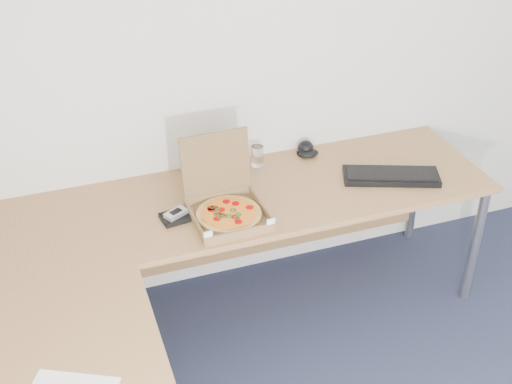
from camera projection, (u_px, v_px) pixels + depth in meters
name	position (u px, v px, depth m)	size (l,w,h in m)	color
desk	(196.00, 270.00, 2.81)	(2.50, 2.20, 0.73)	#A77645
pizza_box	(228.00, 209.00, 3.06)	(0.33, 0.38, 0.34)	olive
drinking_glass	(257.00, 156.00, 3.45)	(0.06, 0.06, 0.11)	silver
keyboard	(391.00, 176.00, 3.36)	(0.47, 0.17, 0.03)	black
mouse	(309.00, 153.00, 3.54)	(0.11, 0.07, 0.04)	black
wallet	(176.00, 217.00, 3.06)	(0.13, 0.11, 0.02)	black
phone	(176.00, 213.00, 3.05)	(0.10, 0.06, 0.02)	#B2B5BA
dome_speaker	(306.00, 147.00, 3.56)	(0.09, 0.09, 0.08)	black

